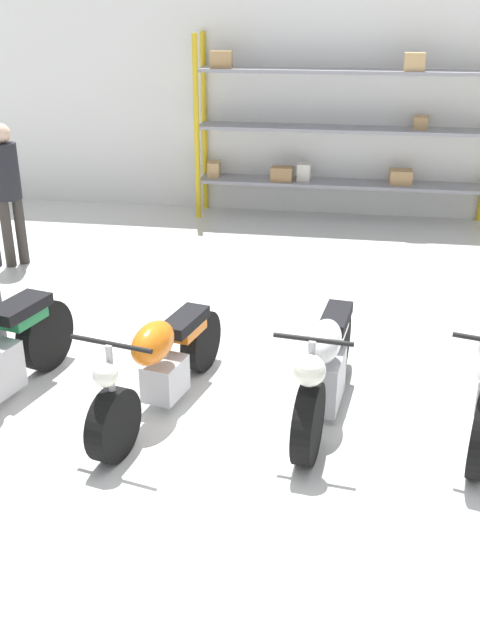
{
  "coord_description": "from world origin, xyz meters",
  "views": [
    {
      "loc": [
        0.89,
        -4.92,
        3.13
      ],
      "look_at": [
        0.0,
        0.4,
        0.7
      ],
      "focal_mm": 40.0,
      "sensor_mm": 36.0,
      "label": 1
    }
  ],
  "objects_px": {
    "shelving_rack": "(338,131)",
    "motorcycle_white": "(325,368)",
    "motorcycle_orange": "(161,364)",
    "person_near_rack": "(7,184)"
  },
  "relations": [
    {
      "from": "shelving_rack",
      "to": "motorcycle_orange",
      "type": "bearing_deg",
      "value": -100.92
    },
    {
      "from": "shelving_rack",
      "to": "motorcycle_orange",
      "type": "xyz_separation_m",
      "value": [
        -1.15,
        -5.94,
        -0.94
      ]
    },
    {
      "from": "shelving_rack",
      "to": "motorcycle_white",
      "type": "relative_size",
      "value": 2.21
    },
    {
      "from": "motorcycle_orange",
      "to": "person_near_rack",
      "type": "xyz_separation_m",
      "value": [
        -2.79,
        3.14,
        0.65
      ]
    },
    {
      "from": "shelving_rack",
      "to": "motorcycle_white",
      "type": "xyz_separation_m",
      "value": [
        0.18,
        -5.81,
        -0.92
      ]
    },
    {
      "from": "motorcycle_orange",
      "to": "shelving_rack",
      "type": "bearing_deg",
      "value": -178.43
    },
    {
      "from": "shelving_rack",
      "to": "motorcycle_orange",
      "type": "height_order",
      "value": "shelving_rack"
    },
    {
      "from": "motorcycle_white",
      "to": "shelving_rack",
      "type": "bearing_deg",
      "value": -171.54
    },
    {
      "from": "shelving_rack",
      "to": "motorcycle_white",
      "type": "distance_m",
      "value": 5.89
    },
    {
      "from": "motorcycle_orange",
      "to": "motorcycle_white",
      "type": "relative_size",
      "value": 1.04
    }
  ]
}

